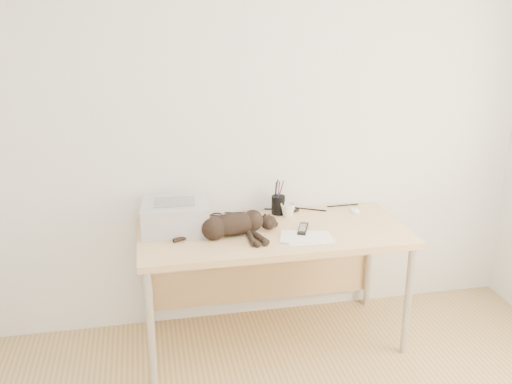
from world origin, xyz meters
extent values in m
plane|color=white|center=(0.00, 1.75, 1.30)|extent=(3.50, 0.00, 3.50)
cube|color=#DDBB81|center=(0.00, 1.39, 0.72)|extent=(1.60, 0.70, 0.04)
cylinder|color=#B8B8BA|center=(-0.75, 1.09, 0.35)|extent=(0.04, 0.04, 0.70)
cylinder|color=#B8B8BA|center=(0.75, 1.09, 0.35)|extent=(0.04, 0.04, 0.70)
cylinder|color=#B8B8BA|center=(-0.75, 1.69, 0.35)|extent=(0.04, 0.04, 0.70)
cylinder|color=#B8B8BA|center=(0.75, 1.69, 0.35)|extent=(0.04, 0.04, 0.70)
cube|color=#DDBB81|center=(0.00, 1.72, 0.40)|extent=(1.48, 0.02, 0.60)
cube|color=#ABABB0|center=(-0.57, 1.51, 0.83)|extent=(0.41, 0.36, 0.17)
cube|color=black|center=(-0.57, 1.51, 0.84)|extent=(0.33, 0.04, 0.10)
cube|color=gray|center=(-0.57, 1.51, 0.92)|extent=(0.24, 0.18, 0.01)
cube|color=white|center=(0.17, 1.23, 0.74)|extent=(0.28, 0.20, 0.00)
cube|color=white|center=(0.14, 1.25, 0.74)|extent=(0.30, 0.25, 0.00)
ellipsoid|color=black|center=(-0.24, 1.38, 0.81)|extent=(0.34, 0.19, 0.13)
sphere|color=black|center=(-0.36, 1.34, 0.80)|extent=(0.14, 0.14, 0.14)
ellipsoid|color=black|center=(-0.03, 1.40, 0.79)|extent=(0.11, 0.10, 0.09)
cone|color=black|center=(-0.04, 1.44, 0.82)|extent=(0.04, 0.05, 0.04)
cone|color=black|center=(-0.02, 1.44, 0.82)|extent=(0.04, 0.05, 0.05)
cylinder|color=black|center=(-0.16, 1.27, 0.76)|extent=(0.07, 0.19, 0.03)
cylinder|color=black|center=(-0.11, 1.27, 0.76)|extent=(0.07, 0.19, 0.03)
cylinder|color=black|center=(-0.50, 1.37, 0.75)|extent=(0.21, 0.06, 0.02)
imported|color=white|center=(0.14, 1.60, 0.78)|extent=(0.12, 0.12, 0.09)
cylinder|color=black|center=(0.09, 1.66, 0.80)|extent=(0.09, 0.09, 0.12)
cylinder|color=#990C0C|center=(0.08, 1.66, 0.88)|extent=(0.01, 0.01, 0.16)
cylinder|color=navy|center=(0.11, 1.67, 0.88)|extent=(0.01, 0.01, 0.16)
cylinder|color=black|center=(0.09, 1.65, 0.88)|extent=(0.01, 0.01, 0.16)
cube|color=gray|center=(-0.07, 1.64, 0.75)|extent=(0.10, 0.17, 0.02)
cube|color=black|center=(0.17, 1.35, 0.75)|extent=(0.11, 0.18, 0.02)
ellipsoid|color=white|center=(0.59, 1.60, 0.76)|extent=(0.06, 0.11, 0.03)
camera|label=1|loc=(-0.73, -1.66, 2.03)|focal=40.00mm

